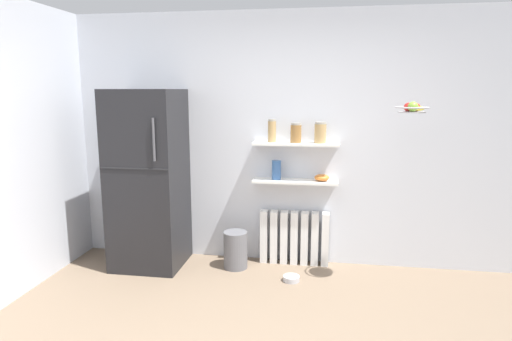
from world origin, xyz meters
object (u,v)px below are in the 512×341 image
refrigerator (148,179)px  hanging_fruit_basket (412,108)px  storage_jar_2 (320,133)px  vase (276,170)px  trash_bin (236,250)px  pet_food_bowl (291,278)px  shelf_bowl (322,178)px  radiator (294,238)px  storage_jar_1 (296,133)px  storage_jar_0 (272,131)px

refrigerator → hanging_fruit_basket: 2.63m
storage_jar_2 → vase: size_ratio=1.06×
trash_bin → pet_food_bowl: trash_bin is taller
storage_jar_2 → pet_food_bowl: (-0.23, -0.42, -1.37)m
shelf_bowl → pet_food_bowl: size_ratio=0.94×
refrigerator → hanging_fruit_basket: refrigerator is taller
pet_food_bowl → trash_bin: bearing=158.6°
pet_food_bowl → hanging_fruit_basket: 1.92m
radiator → pet_food_bowl: radiator is taller
storage_jar_1 → shelf_bowl: (0.27, 0.00, -0.45)m
shelf_bowl → pet_food_bowl: shelf_bowl is taller
vase → hanging_fruit_basket: size_ratio=0.69×
radiator → vase: bearing=-171.2°
radiator → storage_jar_2: bearing=-7.1°
shelf_bowl → trash_bin: shelf_bowl is taller
storage_jar_2 → pet_food_bowl: 1.45m
storage_jar_2 → storage_jar_1: bearing=180.0°
radiator → shelf_bowl: shelf_bowl is taller
storage_jar_2 → vase: (-0.43, 0.00, -0.39)m
storage_jar_2 → trash_bin: 1.47m
storage_jar_1 → pet_food_bowl: 1.43m
storage_jar_0 → shelf_bowl: size_ratio=1.54×
vase → pet_food_bowl: vase is taller
radiator → trash_bin: radiator is taller
refrigerator → vase: bearing=9.6°
storage_jar_1 → pet_food_bowl: bearing=-89.0°
storage_jar_2 → hanging_fruit_basket: 0.93m
storage_jar_0 → trash_bin: size_ratio=0.61×
refrigerator → storage_jar_0: 1.36m
storage_jar_1 → hanging_fruit_basket: 1.14m
storage_jar_0 → storage_jar_2: (0.48, 0.00, -0.01)m
vase → pet_food_bowl: bearing=-64.4°
pet_food_bowl → shelf_bowl: bearing=57.9°
storage_jar_0 → storage_jar_2: storage_jar_0 is taller
storage_jar_1 → storage_jar_2: storage_jar_2 is taller
vase → hanging_fruit_basket: hanging_fruit_basket is taller
hanging_fruit_basket → storage_jar_0: bearing=160.8°
vase → trash_bin: vase is taller
refrigerator → storage_jar_2: size_ratio=8.71×
storage_jar_0 → pet_food_bowl: (0.25, -0.42, -1.38)m
storage_jar_1 → vase: size_ratio=0.99×
vase → trash_bin: (-0.40, -0.18, -0.81)m
refrigerator → hanging_fruit_basket: bearing=-5.1°
vase → refrigerator: bearing=-170.4°
storage_jar_0 → radiator: bearing=7.1°
refrigerator → pet_food_bowl: bearing=-7.6°
storage_jar_2 → hanging_fruit_basket: (0.78, -0.44, 0.27)m
storage_jar_2 → hanging_fruit_basket: hanging_fruit_basket is taller
storage_jar_1 → storage_jar_2: (0.24, 0.00, 0.01)m
storage_jar_0 → hanging_fruit_basket: size_ratio=0.81×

